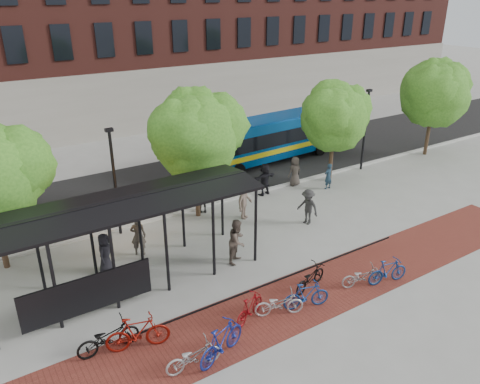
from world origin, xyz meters
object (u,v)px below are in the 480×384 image
pedestrian_0 (105,253)px  tree_c (335,114)px  tree_b (196,130)px  bike_6 (279,304)px  pedestrian_9 (308,207)px  bike_0 (108,337)px  bike_3 (222,341)px  bus_shelter (121,214)px  bike_1 (138,333)px  pedestrian_1 (138,236)px  lamp_post_left (115,179)px  bike_7 (306,295)px  bike_8 (310,278)px  pedestrian_3 (245,200)px  bike_10 (362,277)px  bike_11 (388,271)px  pedestrian_4 (202,198)px  pedestrian_5 (265,179)px  tree_d (435,90)px  lamp_post_right (365,128)px  bus (271,136)px  bike_5 (250,308)px  pedestrian_7 (328,176)px  pedestrian_8 (238,241)px  bike_2 (193,356)px  pedestrian_6 (295,171)px

pedestrian_0 → tree_c: bearing=-38.5°
tree_c → tree_b: bearing=180.0°
bike_6 → pedestrian_9: size_ratio=0.98×
tree_b → bike_0: tree_b is taller
bike_3 → bus_shelter: bearing=-10.1°
bike_1 → pedestrian_1: 5.96m
lamp_post_left → bike_7: size_ratio=2.93×
lamp_post_left → bike_8: bearing=-60.8°
lamp_post_left → pedestrian_3: bearing=-17.5°
bike_10 → bike_11: bearing=-90.3°
pedestrian_3 → pedestrian_4: pedestrian_3 is taller
bike_0 → pedestrian_5: size_ratio=1.09×
bus_shelter → bike_8: (5.76, -4.18, -2.53)m
tree_d → bike_0: bearing=-164.0°
pedestrian_4 → pedestrian_9: 5.41m
tree_d → bike_7: 20.80m
lamp_post_right → bike_0: bearing=-158.6°
tree_d → pedestrian_0: size_ratio=3.83×
bus → bike_10: (-5.67, -13.76, -1.27)m
bike_6 → bike_7: size_ratio=1.01×
bike_10 → bus: bearing=-2.7°
bike_1 → bus: bearing=-32.8°
bike_11 → tree_d: bearing=-45.2°
bike_3 → pedestrian_9: 9.98m
bus_shelter → pedestrian_9: 9.47m
bike_10 → pedestrian_1: bearing=62.1°
bike_5 → pedestrian_0: pedestrian_0 is taller
lamp_post_left → pedestrian_7: (11.98, -1.24, -1.98)m
pedestrian_4 → pedestrian_7: size_ratio=1.05×
bike_3 → pedestrian_4: bearing=-45.7°
bike_10 → bike_7: bearing=106.7°
pedestrian_4 → pedestrian_8: size_ratio=0.83×
bike_2 → lamp_post_right: bearing=-56.0°
bike_7 → pedestrian_0: (-5.29, 6.25, 0.33)m
pedestrian_9 → lamp_post_right: bearing=103.6°
bike_6 → pedestrian_8: 3.90m
tree_c → pedestrian_6: 4.01m
bike_3 → tree_b: bearing=-44.7°
pedestrian_0 → pedestrian_3: 7.51m
lamp_post_right → pedestrian_5: bearing=179.6°
bike_5 → pedestrian_3: pedestrian_3 is taller
tree_c → pedestrian_4: (-8.70, 0.20, -3.25)m
bus_shelter → bike_1: bearing=-105.3°
tree_b → pedestrian_8: size_ratio=3.32×
tree_b → bus: 9.67m
bike_6 → pedestrian_9: 7.36m
tree_b → pedestrian_8: 6.02m
bike_0 → bike_6: bike_0 is taller
tree_c → bike_11: bearing=-121.2°
bike_1 → bike_3: (2.04, -1.78, 0.00)m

